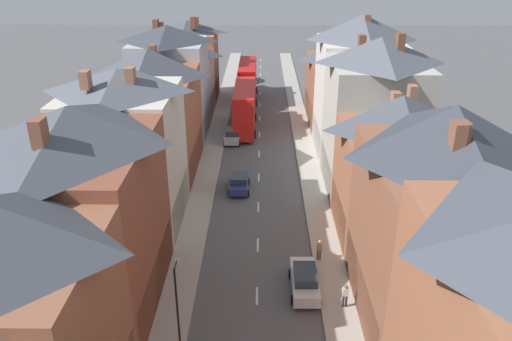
% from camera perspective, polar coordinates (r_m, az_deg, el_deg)
% --- Properties ---
extents(pavement_left, '(2.20, 104.00, 0.14)m').
position_cam_1_polar(pavement_left, '(56.23, -4.84, 2.79)').
color(pavement_left, '#A8A399').
rests_on(pavement_left, ground).
extents(pavement_right, '(2.20, 104.00, 0.14)m').
position_cam_1_polar(pavement_right, '(56.19, 5.58, 2.74)').
color(pavement_right, '#A8A399').
rests_on(pavement_right, ground).
extents(centre_line_dashes, '(0.14, 97.80, 0.01)m').
position_cam_1_polar(centre_line_dashes, '(54.15, 0.36, 1.93)').
color(centre_line_dashes, silver).
rests_on(centre_line_dashes, ground).
extents(terrace_row_left, '(8.00, 73.52, 13.24)m').
position_cam_1_polar(terrace_row_left, '(41.63, -13.90, 2.97)').
color(terrace_row_left, '#B2704C').
rests_on(terrace_row_left, ground).
extents(terrace_row_right, '(8.00, 66.39, 14.52)m').
position_cam_1_polar(terrace_row_right, '(37.86, 15.85, 1.12)').
color(terrace_row_right, '#935138').
rests_on(terrace_row_right, ground).
extents(double_decker_bus_lead, '(2.74, 10.80, 5.30)m').
position_cam_1_polar(double_decker_bus_lead, '(60.56, -1.32, 7.23)').
color(double_decker_bus_lead, red).
rests_on(double_decker_bus_lead, ground).
extents(double_decker_bus_mid_street, '(2.74, 10.80, 5.30)m').
position_cam_1_polar(double_decker_bus_mid_street, '(72.96, -0.98, 10.24)').
color(double_decker_bus_mid_street, red).
rests_on(double_decker_bus_mid_street, ground).
extents(car_near_blue, '(1.90, 4.46, 1.69)m').
position_cam_1_polar(car_near_blue, '(33.37, 5.58, -12.33)').
color(car_near_blue, silver).
rests_on(car_near_blue, ground).
extents(car_near_silver, '(1.90, 3.86, 1.58)m').
position_cam_1_polar(car_near_silver, '(45.81, -1.95, -1.39)').
color(car_near_silver, navy).
rests_on(car_near_silver, ground).
extents(car_parked_left_a, '(1.90, 4.02, 1.61)m').
position_cam_1_polar(car_parked_left_a, '(57.23, -2.73, 4.04)').
color(car_parked_left_a, '#B7BABF').
rests_on(car_parked_left_a, ground).
extents(car_mid_black, '(1.90, 4.01, 1.64)m').
position_cam_1_polar(car_mid_black, '(83.74, -0.77, 10.71)').
color(car_mid_black, gray).
rests_on(car_mid_black, ground).
extents(pedestrian_near_right, '(0.36, 0.22, 1.61)m').
position_cam_1_polar(pedestrian_near_right, '(32.20, 10.18, -13.81)').
color(pedestrian_near_right, '#23232D').
rests_on(pedestrian_near_right, pavement_right).
extents(pedestrian_mid_left, '(0.36, 0.22, 1.61)m').
position_cam_1_polar(pedestrian_mid_left, '(36.12, 7.25, -8.88)').
color(pedestrian_mid_left, '#3D4256').
rests_on(pedestrian_mid_left, pavement_right).
extents(street_lamp, '(0.20, 1.12, 5.50)m').
position_cam_1_polar(street_lamp, '(28.04, -8.99, -14.60)').
color(street_lamp, black).
rests_on(street_lamp, ground).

